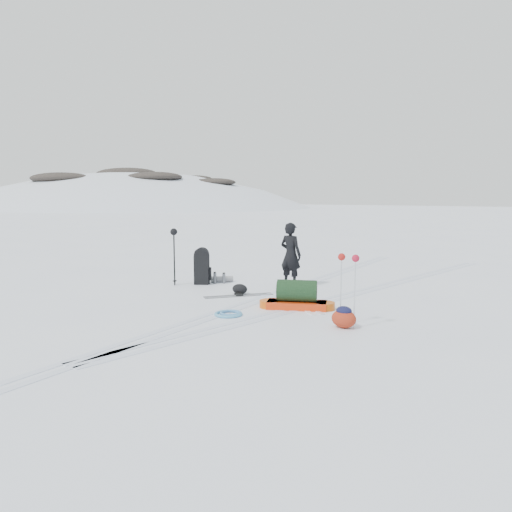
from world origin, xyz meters
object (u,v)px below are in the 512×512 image
object	(u,v)px
ski_poles_black	(174,239)
expedition_rucksack	(204,267)
pulk_sled	(297,298)
skier	(291,255)

from	to	relation	value
ski_poles_black	expedition_rucksack	bearing A→B (deg)	46.82
pulk_sled	ski_poles_black	world-z (taller)	ski_poles_black
skier	ski_poles_black	xyz separation A→B (m)	(-2.51, -1.51, 0.38)
expedition_rucksack	ski_poles_black	distance (m)	1.06
ski_poles_black	pulk_sled	bearing A→B (deg)	-8.10
skier	ski_poles_black	distance (m)	2.95
pulk_sled	ski_poles_black	xyz separation A→B (m)	(-3.88, 0.46, 0.96)
pulk_sled	expedition_rucksack	distance (m)	3.53
expedition_rucksack	ski_poles_black	bearing A→B (deg)	-164.48
expedition_rucksack	skier	bearing A→B (deg)	-7.25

